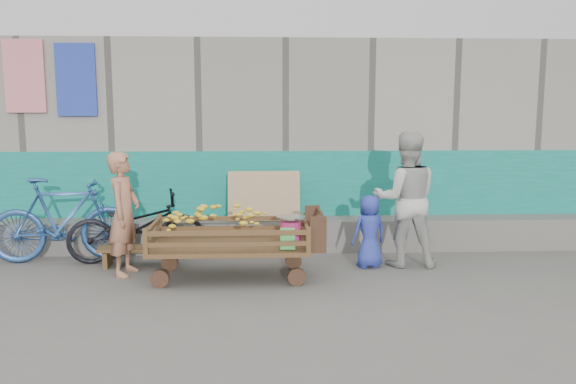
{
  "coord_description": "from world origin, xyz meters",
  "views": [
    {
      "loc": [
        0.28,
        -5.49,
        1.95
      ],
      "look_at": [
        0.59,
        1.2,
        1.0
      ],
      "focal_mm": 35.0,
      "sensor_mm": 36.0,
      "label": 1
    }
  ],
  "objects_px": {
    "bicycle_blue": "(63,220)",
    "woman": "(406,199)",
    "bench": "(139,252)",
    "vendor_man": "(124,214)",
    "banana_cart": "(227,230)",
    "bicycle_dark": "(137,226)",
    "child": "(369,231)"
  },
  "relations": [
    {
      "from": "bicycle_blue",
      "to": "woman",
      "type": "bearing_deg",
      "value": -102.75
    },
    {
      "from": "bench",
      "to": "woman",
      "type": "distance_m",
      "value": 3.46
    },
    {
      "from": "vendor_man",
      "to": "bench",
      "type": "bearing_deg",
      "value": -6.19
    },
    {
      "from": "banana_cart",
      "to": "bicycle_dark",
      "type": "height_order",
      "value": "bicycle_dark"
    },
    {
      "from": "banana_cart",
      "to": "vendor_man",
      "type": "height_order",
      "value": "vendor_man"
    },
    {
      "from": "bench",
      "to": "woman",
      "type": "bearing_deg",
      "value": -1.55
    },
    {
      "from": "vendor_man",
      "to": "woman",
      "type": "relative_size",
      "value": 0.87
    },
    {
      "from": "woman",
      "to": "bicycle_dark",
      "type": "xyz_separation_m",
      "value": [
        -3.48,
        0.38,
        -0.4
      ]
    },
    {
      "from": "vendor_man",
      "to": "child",
      "type": "bearing_deg",
      "value": -78.6
    },
    {
      "from": "bicycle_blue",
      "to": "vendor_man",
      "type": "bearing_deg",
      "value": -131.36
    },
    {
      "from": "bicycle_dark",
      "to": "bicycle_blue",
      "type": "xyz_separation_m",
      "value": [
        -0.95,
        0.0,
        0.1
      ]
    },
    {
      "from": "bench",
      "to": "child",
      "type": "relative_size",
      "value": 1.09
    },
    {
      "from": "bicycle_dark",
      "to": "woman",
      "type": "bearing_deg",
      "value": -109.7
    },
    {
      "from": "woman",
      "to": "child",
      "type": "relative_size",
      "value": 1.86
    },
    {
      "from": "bicycle_dark",
      "to": "bicycle_blue",
      "type": "height_order",
      "value": "bicycle_blue"
    },
    {
      "from": "vendor_man",
      "to": "bicycle_dark",
      "type": "height_order",
      "value": "vendor_man"
    },
    {
      "from": "woman",
      "to": "bicycle_dark",
      "type": "height_order",
      "value": "woman"
    },
    {
      "from": "bench",
      "to": "banana_cart",
      "type": "bearing_deg",
      "value": -26.19
    },
    {
      "from": "bench",
      "to": "child",
      "type": "height_order",
      "value": "child"
    },
    {
      "from": "banana_cart",
      "to": "woman",
      "type": "xyz_separation_m",
      "value": [
        2.24,
        0.48,
        0.28
      ]
    },
    {
      "from": "woman",
      "to": "banana_cart",
      "type": "bearing_deg",
      "value": 16.93
    },
    {
      "from": "bench",
      "to": "child",
      "type": "distance_m",
      "value": 2.94
    },
    {
      "from": "banana_cart",
      "to": "vendor_man",
      "type": "bearing_deg",
      "value": 169.87
    },
    {
      "from": "banana_cart",
      "to": "woman",
      "type": "relative_size",
      "value": 1.18
    },
    {
      "from": "bench",
      "to": "child",
      "type": "bearing_deg",
      "value": -3.25
    },
    {
      "from": "bicycle_blue",
      "to": "bicycle_dark",
      "type": "bearing_deg",
      "value": -97.9
    },
    {
      "from": "vendor_man",
      "to": "bicycle_dark",
      "type": "xyz_separation_m",
      "value": [
        0.0,
        0.63,
        -0.28
      ]
    },
    {
      "from": "banana_cart",
      "to": "bicycle_blue",
      "type": "xyz_separation_m",
      "value": [
        -2.2,
        0.85,
        -0.03
      ]
    },
    {
      "from": "bench",
      "to": "vendor_man",
      "type": "bearing_deg",
      "value": -104.17
    },
    {
      "from": "bench",
      "to": "woman",
      "type": "xyz_separation_m",
      "value": [
        3.4,
        -0.09,
        0.67
      ]
    },
    {
      "from": "bench",
      "to": "vendor_man",
      "type": "relative_size",
      "value": 0.68
    },
    {
      "from": "vendor_man",
      "to": "woman",
      "type": "bearing_deg",
      "value": -77.85
    }
  ]
}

